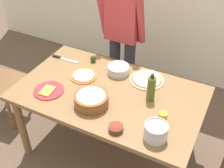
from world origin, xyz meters
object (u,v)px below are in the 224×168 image
object	(u,v)px
steel_pot	(156,131)
popcorn_bowl	(91,99)
olive_oil_bottle	(151,89)
avocado	(93,59)
plate_with_slice	(49,90)
small_sauce_bowl	(116,128)
pizza_raw_on_board	(147,80)
mixing_bowl_steel	(118,70)
cup_orange	(163,117)
person_cook	(123,31)
dining_table	(109,100)
chef_knife	(62,58)
pizza_cooked_on_tray	(84,76)

from	to	relation	value
steel_pot	popcorn_bowl	bearing A→B (deg)	170.01
olive_oil_bottle	avocado	world-z (taller)	olive_oil_bottle
avocado	plate_with_slice	bearing A→B (deg)	-100.91
small_sauce_bowl	plate_with_slice	bearing A→B (deg)	168.53
popcorn_bowl	steel_pot	distance (m)	0.59
pizza_raw_on_board	mixing_bowl_steel	world-z (taller)	mixing_bowl_steel
plate_with_slice	small_sauce_bowl	xyz separation A→B (m)	(0.72, -0.15, 0.02)
mixing_bowl_steel	olive_oil_bottle	world-z (taller)	olive_oil_bottle
avocado	olive_oil_bottle	bearing A→B (deg)	-21.43
pizza_raw_on_board	cup_orange	distance (m)	0.52
person_cook	avocado	distance (m)	0.45
dining_table	mixing_bowl_steel	distance (m)	0.32
plate_with_slice	person_cook	bearing A→B (deg)	76.69
small_sauce_bowl	steel_pot	size ratio (longest dim) A/B	0.63
popcorn_bowl	chef_knife	distance (m)	0.77
pizza_cooked_on_tray	cup_orange	size ratio (longest dim) A/B	2.88
olive_oil_bottle	cup_orange	distance (m)	0.27
cup_orange	plate_with_slice	bearing A→B (deg)	-174.22
popcorn_bowl	steel_pot	size ratio (longest dim) A/B	1.61
dining_table	pizza_raw_on_board	xyz separation A→B (m)	(0.23, 0.30, 0.10)
person_cook	pizza_cooked_on_tray	xyz separation A→B (m)	(-0.08, -0.67, -0.17)
small_sauce_bowl	steel_pot	distance (m)	0.29
pizza_cooked_on_tray	cup_orange	world-z (taller)	cup_orange
popcorn_bowl	avocado	world-z (taller)	popcorn_bowl
olive_oil_bottle	cup_orange	size ratio (longest dim) A/B	3.01
pizza_cooked_on_tray	mixing_bowl_steel	xyz separation A→B (m)	(0.26, 0.20, 0.03)
person_cook	olive_oil_bottle	size ratio (longest dim) A/B	6.33
dining_table	person_cook	bearing A→B (deg)	107.32
dining_table	steel_pot	xyz separation A→B (m)	(0.53, -0.31, 0.16)
small_sauce_bowl	olive_oil_bottle	world-z (taller)	olive_oil_bottle
pizza_raw_on_board	avocado	bearing A→B (deg)	175.22
steel_pot	chef_knife	world-z (taller)	steel_pot
person_cook	olive_oil_bottle	bearing A→B (deg)	-49.74
pizza_cooked_on_tray	plate_with_slice	size ratio (longest dim) A/B	0.94
person_cook	steel_pot	bearing A→B (deg)	-54.35
mixing_bowl_steel	chef_knife	bearing A→B (deg)	-176.71
dining_table	pizza_raw_on_board	distance (m)	0.39
popcorn_bowl	cup_orange	bearing A→B (deg)	7.91
pizza_cooked_on_tray	avocado	size ratio (longest dim) A/B	3.49
dining_table	plate_with_slice	distance (m)	0.53
dining_table	popcorn_bowl	size ratio (longest dim) A/B	5.71
popcorn_bowl	mixing_bowl_steel	xyz separation A→B (m)	(0.00, 0.49, -0.02)
popcorn_bowl	chef_knife	size ratio (longest dim) A/B	0.96
dining_table	cup_orange	size ratio (longest dim) A/B	18.82
steel_pot	cup_orange	world-z (taller)	steel_pot
pizza_raw_on_board	avocado	xyz separation A→B (m)	(-0.59, 0.05, 0.03)
small_sauce_bowl	steel_pot	world-z (taller)	steel_pot
dining_table	chef_knife	size ratio (longest dim) A/B	5.51
person_cook	pizza_cooked_on_tray	distance (m)	0.69
dining_table	avocado	bearing A→B (deg)	136.13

